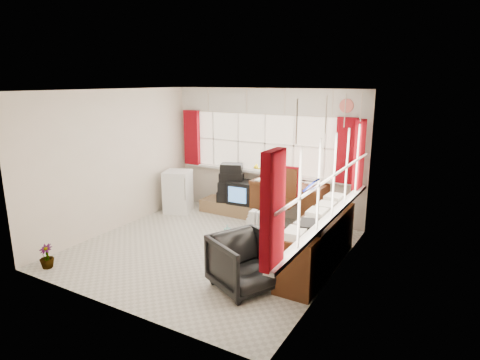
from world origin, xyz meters
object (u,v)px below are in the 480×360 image
Objects in this scene: desk at (289,200)px; tv_bench at (234,208)px; crt_tv at (242,192)px; radiator at (266,236)px; credenza at (317,242)px; desk_lamp at (270,168)px; mini_fridge at (178,192)px; task_chair at (283,198)px; office_chair at (245,263)px.

tv_bench is (-1.17, -0.05, -0.32)m from desk.
radiator is at bearing -48.69° from crt_tv.
credenza is (0.90, -0.16, 0.13)m from radiator.
mini_fridge is (-1.93, -0.28, -0.64)m from desk_lamp.
credenza is (1.03, -1.11, -0.23)m from task_chair.
mini_fridge is (-3.34, 1.05, 0.03)m from credenza.
crt_tv reaches higher than tv_bench.
credenza is (1.11, -1.57, -0.05)m from desk.
desk is at bearing 13.16° from mini_fridge.
office_chair is 2.94m from crt_tv.
desk_lamp is 0.61× the size of radiator.
office_chair is at bearing -121.33° from credenza.
mini_fridge is (-2.31, -0.06, -0.19)m from task_chair.
mini_fridge is (-2.24, -0.52, -0.01)m from desk.
desk_lamp is 0.20× the size of credenza.
crt_tv is (-1.07, 0.41, -0.15)m from task_chair.
desk_lamp is at bearing -11.99° from tv_bench.
credenza reaches higher than desk.
mini_fridge is at bearing -166.84° from desk.
task_chair is 1.83× the size of radiator.
tv_bench is at bearing 146.29° from credenza.
desk_lamp is 0.63m from task_chair.
tv_bench is 0.39m from crt_tv.
tv_bench is 1.20m from mini_fridge.
credenza is 3.80× the size of crt_tv.
task_chair is at bearing -18.19° from tv_bench.
desk is 1.92m from credenza.
radiator is at bearing -81.78° from desk.
task_chair is at bearing 97.54° from radiator.
office_chair is (0.49, -2.59, -0.08)m from desk.
desk is 2.71× the size of crt_tv.
task_chair reaches higher than tv_bench.
mini_fridge is at bearing 160.00° from radiator.
crt_tv is (-2.10, 1.52, 0.08)m from credenza.
desk_lamp is 2.05m from mini_fridge.
credenza is (0.62, 1.01, 0.04)m from office_chair.
desk_lamp is at bearing 8.40° from mini_fridge.
desk_lamp is 0.93m from crt_tv.
mini_fridge is at bearing -159.22° from crt_tv.
desk_lamp reaches higher than desk.
desk is 0.71× the size of credenza.
task_chair reaches higher than crt_tv.
desk_lamp reaches higher than task_chair.
task_chair reaches higher than desk.
tv_bench is (-1.66, 2.53, -0.23)m from office_chair.
crt_tv is at bearing 131.31° from radiator.
office_chair is 3.04m from tv_bench.
desk_lamp is 0.50× the size of office_chair.
task_chair is 1.16m from crt_tv.
task_chair reaches higher than mini_fridge.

